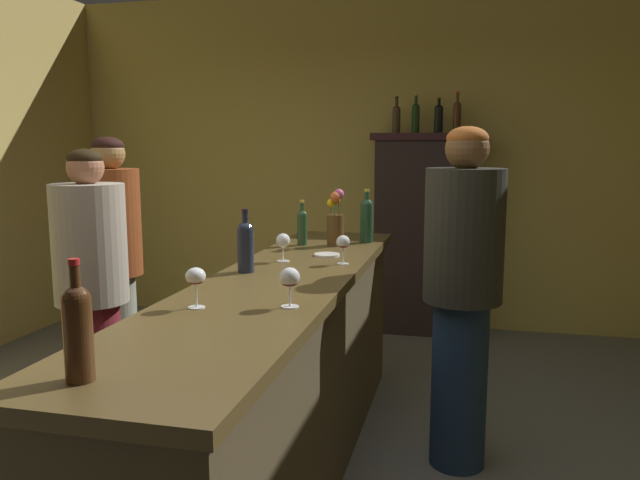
{
  "coord_description": "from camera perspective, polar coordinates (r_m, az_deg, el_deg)",
  "views": [
    {
      "loc": [
        1.04,
        -2.47,
        1.61
      ],
      "look_at": [
        0.32,
        0.52,
        1.15
      ],
      "focal_mm": 34.67,
      "sensor_mm": 36.0,
      "label": 1
    }
  ],
  "objects": [
    {
      "name": "wine_glass_spare",
      "position": [
        3.17,
        2.14,
        -0.31
      ],
      "size": [
        0.07,
        0.07,
        0.15
      ],
      "color": "white",
      "rests_on": "bar_counter"
    },
    {
      "name": "wine_bottle_riesling",
      "position": [
        1.7,
        -21.45,
        -7.58
      ],
      "size": [
        0.07,
        0.07,
        0.32
      ],
      "color": "#432713",
      "rests_on": "bar_counter"
    },
    {
      "name": "cheese_plate",
      "position": [
        3.42,
        0.64,
        -1.38
      ],
      "size": [
        0.14,
        0.14,
        0.01
      ],
      "primitive_type": "cylinder",
      "color": "white",
      "rests_on": "bar_counter"
    },
    {
      "name": "wine_glass_mid",
      "position": [
        2.35,
        -11.41,
        -3.48
      ],
      "size": [
        0.08,
        0.08,
        0.15
      ],
      "color": "white",
      "rests_on": "bar_counter"
    },
    {
      "name": "wine_glass_rear",
      "position": [
        2.32,
        -2.82,
        -3.65
      ],
      "size": [
        0.08,
        0.08,
        0.15
      ],
      "color": "white",
      "rests_on": "bar_counter"
    },
    {
      "name": "display_bottle_left",
      "position": [
        5.38,
        7.07,
        11.13
      ],
      "size": [
        0.07,
        0.07,
        0.31
      ],
      "color": "#433020",
      "rests_on": "display_cabinet"
    },
    {
      "name": "wall_back",
      "position": [
        5.71,
        3.02,
        7.35
      ],
      "size": [
        5.4,
        0.12,
        2.98
      ],
      "primitive_type": "cube",
      "color": "tan",
      "rests_on": "ground"
    },
    {
      "name": "display_bottle_midleft",
      "position": [
        5.36,
        8.82,
        11.21
      ],
      "size": [
        0.07,
        0.07,
        0.33
      ],
      "color": "#1B3818",
      "rests_on": "display_cabinet"
    },
    {
      "name": "wine_bottle_rose",
      "position": [
        3.79,
        -1.66,
        1.36
      ],
      "size": [
        0.06,
        0.06,
        0.28
      ],
      "color": "#284928",
      "rests_on": "bar_counter"
    },
    {
      "name": "wine_bottle_syrah",
      "position": [
        2.98,
        -6.89,
        -0.38
      ],
      "size": [
        0.08,
        0.08,
        0.31
      ],
      "color": "#1E2535",
      "rests_on": "bar_counter"
    },
    {
      "name": "display_cabinet",
      "position": [
        5.4,
        9.59,
        0.87
      ],
      "size": [
        0.91,
        0.38,
        1.73
      ],
      "color": "#2A2020",
      "rests_on": "ground"
    },
    {
      "name": "wine_glass_front",
      "position": [
        3.24,
        -3.43,
        -0.14
      ],
      "size": [
        0.07,
        0.07,
        0.15
      ],
      "color": "white",
      "rests_on": "bar_counter"
    },
    {
      "name": "wine_bottle_pinot",
      "position": [
        3.9,
        4.32,
        2.01
      ],
      "size": [
        0.08,
        0.08,
        0.34
      ],
      "color": "#21452B",
      "rests_on": "bar_counter"
    },
    {
      "name": "display_bottle_center",
      "position": [
        5.35,
        10.89,
        11.07
      ],
      "size": [
        0.07,
        0.07,
        0.29
      ],
      "color": "black",
      "rests_on": "display_cabinet"
    },
    {
      "name": "bar_counter",
      "position": [
        3.03,
        -3.51,
        -12.7
      ],
      "size": [
        0.65,
        3.11,
        1.01
      ],
      "color": "#4E422C",
      "rests_on": "ground"
    },
    {
      "name": "patron_in_grey",
      "position": [
        3.95,
        -18.53,
        -1.91
      ],
      "size": [
        0.35,
        0.35,
        1.67
      ],
      "rotation": [
        0.0,
        0.0,
        -0.78
      ],
      "color": "gray",
      "rests_on": "ground"
    },
    {
      "name": "bartender",
      "position": [
        3.13,
        13.01,
        -4.1
      ],
      "size": [
        0.39,
        0.39,
        1.71
      ],
      "rotation": [
        0.0,
        0.0,
        3.07
      ],
      "color": "navy",
      "rests_on": "ground"
    },
    {
      "name": "patron_in_navy",
      "position": [
        3.34,
        -20.27,
        -4.69
      ],
      "size": [
        0.36,
        0.36,
        1.6
      ],
      "rotation": [
        0.0,
        0.0,
        -0.01
      ],
      "color": "maroon",
      "rests_on": "ground"
    },
    {
      "name": "flower_arrangement",
      "position": [
        3.76,
        1.44,
        1.76
      ],
      "size": [
        0.1,
        0.11,
        0.35
      ],
      "color": "#55391A",
      "rests_on": "bar_counter"
    },
    {
      "name": "display_bottle_midright",
      "position": [
        5.35,
        12.53,
        11.18
      ],
      "size": [
        0.06,
        0.06,
        0.34
      ],
      "color": "#4B2D16",
      "rests_on": "display_cabinet"
    }
  ]
}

